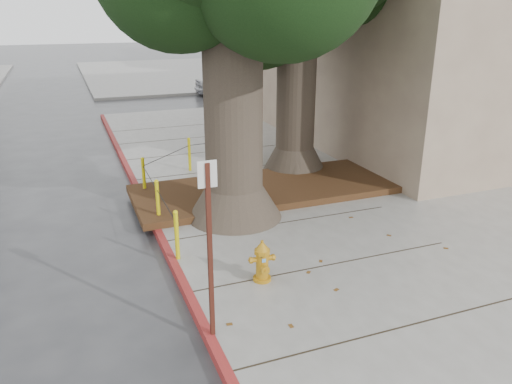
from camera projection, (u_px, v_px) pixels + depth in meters
ground at (302, 278)px, 8.67m from camera, size 140.00×140.00×0.00m
sidewalk_main at (468, 188)px, 12.87m from camera, size 16.00×26.00×0.15m
sidewalk_far at (196, 72)px, 36.96m from camera, size 16.00×20.00×0.15m
curb_red at (159, 235)px, 10.16m from camera, size 0.14×26.00×0.16m
planter_bed at (265, 189)px, 12.31m from camera, size 6.40×2.60×0.16m
building_side_white at (345, 9)px, 35.33m from camera, size 10.00×10.00×9.00m
bollard_ring at (190, 175)px, 11.98m from camera, size 3.79×5.39×0.95m
fire_hydrant at (262, 261)px, 8.18m from camera, size 0.38×0.35×0.72m
signpost at (210, 242)px, 6.44m from camera, size 0.25×0.06×2.51m
car_silver at (228, 83)px, 27.36m from camera, size 3.56×1.46×1.21m
car_red at (326, 79)px, 29.51m from camera, size 3.31×1.46×1.06m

